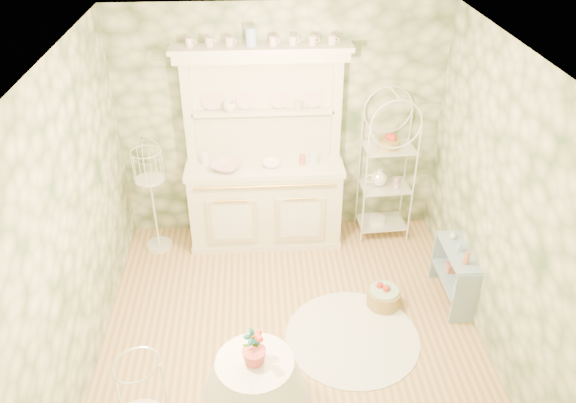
{
  "coord_description": "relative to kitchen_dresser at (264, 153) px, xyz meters",
  "views": [
    {
      "loc": [
        -0.27,
        -3.98,
        3.96
      ],
      "look_at": [
        0.0,
        0.5,
        1.15
      ],
      "focal_mm": 35.0,
      "sensor_mm": 36.0,
      "label": 1
    }
  ],
  "objects": [
    {
      "name": "cup_left",
      "position": [
        -0.36,
        0.16,
        0.47
      ],
      "size": [
        0.17,
        0.17,
        0.1
      ],
      "primitive_type": "imported",
      "rotation": [
        0.0,
        0.0,
        0.38
      ],
      "color": "white",
      "rests_on": "kitchen_dresser"
    },
    {
      "name": "wall_right",
      "position": [
        2.0,
        -1.52,
        0.21
      ],
      "size": [
        3.6,
        3.6,
        0.0
      ],
      "primitive_type": "plane",
      "color": "beige",
      "rests_on": "floor"
    },
    {
      "name": "ceiling",
      "position": [
        0.2,
        -1.52,
        1.56
      ],
      "size": [
        3.6,
        3.6,
        0.0
      ],
      "primitive_type": "plane",
      "color": "white",
      "rests_on": "floor"
    },
    {
      "name": "birdcage_stand",
      "position": [
        -1.26,
        -0.09,
        -0.47
      ],
      "size": [
        0.32,
        0.32,
        1.34
      ],
      "primitive_type": "cube",
      "rotation": [
        0.0,
        0.0,
        0.0
      ],
      "color": "white",
      "rests_on": "floor"
    },
    {
      "name": "bottle_glass",
      "position": [
        1.88,
        -0.97,
        -0.5
      ],
      "size": [
        0.09,
        0.09,
        0.09
      ],
      "primitive_type": "imported",
      "rotation": [
        0.0,
        0.0,
        0.33
      ],
      "color": "silver",
      "rests_on": "side_shelf"
    },
    {
      "name": "bottle_blue",
      "position": [
        1.88,
        -1.19,
        -0.49
      ],
      "size": [
        0.05,
        0.05,
        0.11
      ],
      "primitive_type": "imported",
      "rotation": [
        0.0,
        0.0,
        -0.03
      ],
      "color": "#8DADE0",
      "rests_on": "side_shelf"
    },
    {
      "name": "wall_left",
      "position": [
        -1.6,
        -1.52,
        0.21
      ],
      "size": [
        3.6,
        3.6,
        0.0
      ],
      "primitive_type": "plane",
      "color": "beige",
      "rests_on": "floor"
    },
    {
      "name": "bakers_rack",
      "position": [
        1.39,
        0.04,
        -0.3
      ],
      "size": [
        0.55,
        0.41,
        1.69
      ],
      "primitive_type": "cube",
      "rotation": [
        0.0,
        0.0,
        0.06
      ],
      "color": "white",
      "rests_on": "floor"
    },
    {
      "name": "floor",
      "position": [
        0.2,
        -1.52,
        -1.15
      ],
      "size": [
        3.6,
        3.6,
        0.0
      ],
      "primitive_type": "plane",
      "color": "tan",
      "rests_on": "ground"
    },
    {
      "name": "wall_back",
      "position": [
        0.2,
        0.28,
        0.21
      ],
      "size": [
        3.6,
        3.6,
        0.0
      ],
      "primitive_type": "plane",
      "color": "beige",
      "rests_on": "floor"
    },
    {
      "name": "potted_geranium",
      "position": [
        -0.15,
        -2.52,
        -0.3
      ],
      "size": [
        0.17,
        0.15,
        0.27
      ],
      "primitive_type": "imported",
      "rotation": [
        0.0,
        0.0,
        0.43
      ],
      "color": "#3F7238",
      "rests_on": "round_table"
    },
    {
      "name": "side_shelf",
      "position": [
        1.88,
        -1.19,
        -0.83
      ],
      "size": [
        0.3,
        0.75,
        0.64
      ],
      "primitive_type": "cube",
      "rotation": [
        0.0,
        0.0,
        0.04
      ],
      "color": "#869FB4",
      "rests_on": "floor"
    },
    {
      "name": "kitchen_dresser",
      "position": [
        0.0,
        0.0,
        0.0
      ],
      "size": [
        1.87,
        0.61,
        2.29
      ],
      "primitive_type": "cube",
      "color": "silver",
      "rests_on": "floor"
    },
    {
      "name": "lace_rug",
      "position": [
        0.78,
        -1.68,
        -1.14
      ],
      "size": [
        1.68,
        1.68,
        0.01
      ],
      "primitive_type": "cylinder",
      "rotation": [
        0.0,
        0.0,
        -0.39
      ],
      "color": "white",
      "rests_on": "floor"
    },
    {
      "name": "round_table",
      "position": [
        -0.15,
        -2.57,
        -0.84
      ],
      "size": [
        0.74,
        0.74,
        0.62
      ],
      "primitive_type": "cylinder",
      "rotation": [
        0.0,
        0.0,
        0.41
      ],
      "color": "white",
      "rests_on": "floor"
    },
    {
      "name": "cup_right",
      "position": [
        0.38,
        0.16,
        0.47
      ],
      "size": [
        0.12,
        0.12,
        0.09
      ],
      "primitive_type": "imported",
      "rotation": [
        0.0,
        0.0,
        0.26
      ],
      "color": "white",
      "rests_on": "kitchen_dresser"
    },
    {
      "name": "bottle_amber",
      "position": [
        1.88,
        -1.39,
        -0.46
      ],
      "size": [
        0.08,
        0.08,
        0.16
      ],
      "primitive_type": "imported",
      "rotation": [
        0.0,
        0.0,
        0.24
      ],
      "color": "#B56445",
      "rests_on": "side_shelf"
    },
    {
      "name": "floor_basket",
      "position": [
        1.16,
        -1.24,
        -1.05
      ],
      "size": [
        0.33,
        0.33,
        0.2
      ],
      "primitive_type": "cylinder",
      "rotation": [
        0.0,
        0.0,
        0.1
      ],
      "color": "#A6874A",
      "rests_on": "floor"
    },
    {
      "name": "wall_front",
      "position": [
        0.2,
        -3.32,
        0.21
      ],
      "size": [
        3.6,
        3.6,
        0.0
      ],
      "primitive_type": "plane",
      "color": "beige",
      "rests_on": "floor"
    },
    {
      "name": "bowl_floral",
      "position": [
        -0.42,
        -0.1,
        -0.13
      ],
      "size": [
        0.42,
        0.42,
        0.08
      ],
      "primitive_type": "imported",
      "rotation": [
        0.0,
        0.0,
        -0.4
      ],
      "color": "white",
      "rests_on": "kitchen_dresser"
    },
    {
      "name": "bowl_white",
      "position": [
        0.08,
        -0.05,
        -0.13
      ],
      "size": [
        0.25,
        0.25,
        0.07
      ],
      "primitive_type": "imported",
      "rotation": [
        0.0,
        0.0,
        -0.25
      ],
      "color": "white",
      "rests_on": "kitchen_dresser"
    }
  ]
}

